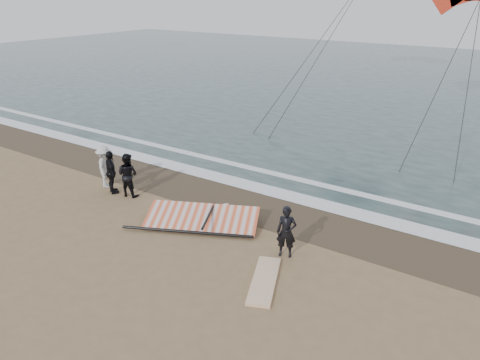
{
  "coord_description": "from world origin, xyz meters",
  "views": [
    {
      "loc": [
        7.89,
        -8.75,
        7.45
      ],
      "look_at": [
        -0.06,
        3.0,
        1.6
      ],
      "focal_mm": 35.0,
      "sensor_mm": 36.0,
      "label": 1
    }
  ],
  "objects_px": {
    "board_cream": "(201,213)",
    "sail_rig": "(203,218)",
    "board_white": "(264,280)",
    "man_main": "(286,232)"
  },
  "relations": [
    {
      "from": "board_white",
      "to": "sail_rig",
      "type": "bearing_deg",
      "value": 130.79
    },
    {
      "from": "board_cream",
      "to": "board_white",
      "type": "bearing_deg",
      "value": 4.03
    },
    {
      "from": "board_cream",
      "to": "sail_rig",
      "type": "bearing_deg",
      "value": -12.67
    },
    {
      "from": "man_main",
      "to": "board_white",
      "type": "xyz_separation_m",
      "value": [
        0.18,
        -1.52,
        -0.76
      ]
    },
    {
      "from": "board_white",
      "to": "board_cream",
      "type": "bearing_deg",
      "value": 127.79
    },
    {
      "from": "board_white",
      "to": "board_cream",
      "type": "distance_m",
      "value": 4.62
    },
    {
      "from": "board_white",
      "to": "sail_rig",
      "type": "distance_m",
      "value": 3.94
    },
    {
      "from": "board_cream",
      "to": "sail_rig",
      "type": "distance_m",
      "value": 0.73
    },
    {
      "from": "board_cream",
      "to": "sail_rig",
      "type": "height_order",
      "value": "sail_rig"
    },
    {
      "from": "man_main",
      "to": "sail_rig",
      "type": "distance_m",
      "value": 3.4
    }
  ]
}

